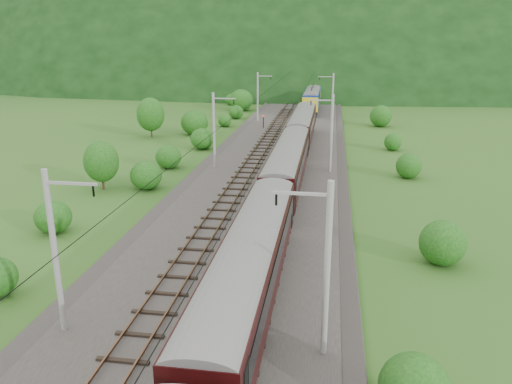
# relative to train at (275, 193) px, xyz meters

# --- Properties ---
(ground) EXTENTS (600.00, 600.00, 0.00)m
(ground) POSITION_rel_train_xyz_m (-2.40, -13.77, -3.35)
(ground) COLOR #29571B
(ground) RESTS_ON ground
(railbed) EXTENTS (14.00, 220.00, 0.30)m
(railbed) POSITION_rel_train_xyz_m (-2.40, -3.77, -3.20)
(railbed) COLOR #38332D
(railbed) RESTS_ON ground
(track_left) EXTENTS (2.40, 220.00, 0.27)m
(track_left) POSITION_rel_train_xyz_m (-4.80, -3.77, -2.98)
(track_left) COLOR brown
(track_left) RESTS_ON railbed
(track_right) EXTENTS (2.40, 220.00, 0.27)m
(track_right) POSITION_rel_train_xyz_m (0.00, -3.77, -2.98)
(track_right) COLOR brown
(track_right) RESTS_ON railbed
(catenary_left) EXTENTS (2.54, 192.28, 8.00)m
(catenary_left) POSITION_rel_train_xyz_m (-8.52, 18.23, 1.15)
(catenary_left) COLOR gray
(catenary_left) RESTS_ON railbed
(catenary_right) EXTENTS (2.54, 192.28, 8.00)m
(catenary_right) POSITION_rel_train_xyz_m (3.72, 18.23, 1.15)
(catenary_right) COLOR gray
(catenary_right) RESTS_ON railbed
(overhead_wires) EXTENTS (4.83, 198.00, 0.03)m
(overhead_wires) POSITION_rel_train_xyz_m (-2.40, -3.77, 3.75)
(overhead_wires) COLOR black
(overhead_wires) RESTS_ON ground
(mountain_main) EXTENTS (504.00, 360.00, 244.00)m
(mountain_main) POSITION_rel_train_xyz_m (-2.40, 246.23, -3.35)
(mountain_main) COLOR black
(mountain_main) RESTS_ON ground
(mountain_ridge) EXTENTS (336.00, 280.00, 132.00)m
(mountain_ridge) POSITION_rel_train_xyz_m (-122.40, 286.23, -3.35)
(mountain_ridge) COLOR black
(mountain_ridge) RESTS_ON ground
(train) EXTENTS (2.80, 135.18, 4.87)m
(train) POSITION_rel_train_xyz_m (0.00, 0.00, 0.00)
(train) COLOR black
(train) RESTS_ON ground
(hazard_post_near) EXTENTS (0.14, 0.14, 1.31)m
(hazard_post_near) POSITION_rel_train_xyz_m (-2.39, 13.84, -2.39)
(hazard_post_near) COLOR red
(hazard_post_near) RESTS_ON railbed
(hazard_post_far) EXTENTS (0.17, 0.17, 1.60)m
(hazard_post_far) POSITION_rel_train_xyz_m (-1.86, 36.26, -2.25)
(hazard_post_far) COLOR red
(hazard_post_far) RESTS_ON railbed
(signal) EXTENTS (0.22, 0.22, 1.99)m
(signal) POSITION_rel_train_xyz_m (-6.67, 43.14, -1.88)
(signal) COLOR black
(signal) RESTS_ON railbed
(vegetation_left) EXTENTS (13.10, 149.81, 6.86)m
(vegetation_left) POSITION_rel_train_xyz_m (-16.76, 4.31, -1.06)
(vegetation_left) COLOR #134312
(vegetation_left) RESTS_ON ground
(vegetation_right) EXTENTS (7.46, 103.30, 3.10)m
(vegetation_right) POSITION_rel_train_xyz_m (10.66, 10.99, -2.08)
(vegetation_right) COLOR #134312
(vegetation_right) RESTS_ON ground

